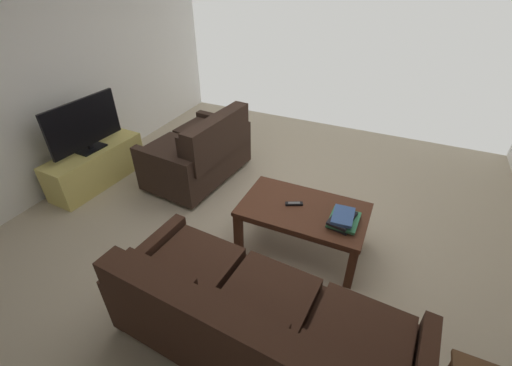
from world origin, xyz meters
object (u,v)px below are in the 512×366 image
at_px(loveseat_near, 200,152).
at_px(book_stack, 343,219).
at_px(sofa_main, 256,327).
at_px(coffee_table, 303,214).
at_px(tv_stand, 97,166).
at_px(tv_remote, 294,204).
at_px(flat_tv, 84,125).

bearing_deg(loveseat_near, book_stack, 159.06).
bearing_deg(sofa_main, coffee_table, -87.15).
distance_m(tv_stand, tv_remote, 2.58).
xyz_separation_m(coffee_table, tv_remote, (0.10, -0.01, 0.08)).
xyz_separation_m(loveseat_near, book_stack, (-1.90, 0.73, 0.15)).
bearing_deg(flat_tv, tv_stand, -77.61).
height_order(tv_stand, flat_tv, flat_tv).
relative_size(sofa_main, tv_remote, 13.09).
bearing_deg(tv_remote, sofa_main, 97.43).
height_order(coffee_table, flat_tv, flat_tv).
relative_size(sofa_main, book_stack, 6.71).
bearing_deg(sofa_main, tv_stand, -24.44).
xyz_separation_m(sofa_main, loveseat_near, (1.59, -1.85, 0.03)).
bearing_deg(coffee_table, loveseat_near, -23.44).
distance_m(coffee_table, flat_tv, 2.69).
distance_m(book_stack, tv_remote, 0.47).
xyz_separation_m(loveseat_near, tv_remote, (-1.43, 0.65, 0.11)).
xyz_separation_m(loveseat_near, flat_tv, (1.13, 0.61, 0.40)).
bearing_deg(tv_stand, loveseat_near, -151.52).
height_order(sofa_main, tv_remote, sofa_main).
height_order(sofa_main, coffee_table, sofa_main).
relative_size(sofa_main, tv_stand, 1.75).
xyz_separation_m(loveseat_near, coffee_table, (-1.53, 0.66, 0.03)).
xyz_separation_m(coffee_table, book_stack, (-0.37, 0.06, 0.11)).
distance_m(sofa_main, flat_tv, 3.02).
bearing_deg(tv_remote, loveseat_near, -24.43).
relative_size(loveseat_near, tv_stand, 1.10).
height_order(loveseat_near, tv_remote, loveseat_near).
relative_size(loveseat_near, coffee_table, 1.18).
xyz_separation_m(sofa_main, coffee_table, (0.06, -1.18, 0.06)).
xyz_separation_m(tv_stand, book_stack, (-3.03, 0.11, 0.29)).
bearing_deg(book_stack, coffee_table, -9.64).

